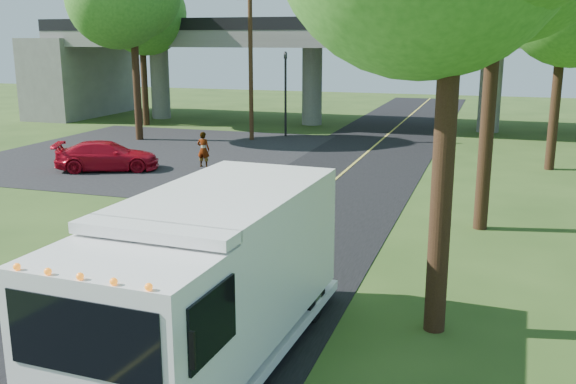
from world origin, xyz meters
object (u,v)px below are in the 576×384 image
at_px(step_van, 210,276).
at_px(tree_left_far, 142,16).
at_px(red_sedan, 107,156).
at_px(tree_left_lot, 134,4).
at_px(utility_pole, 251,63).
at_px(pedestrian, 203,150).
at_px(traffic_signal, 286,85).

bearing_deg(step_van, tree_left_far, 124.43).
relative_size(tree_left_far, red_sedan, 2.12).
bearing_deg(tree_left_lot, step_van, -56.82).
bearing_deg(tree_left_far, utility_pole, -22.43).
height_order(utility_pole, pedestrian, utility_pole).
distance_m(traffic_signal, tree_left_far, 11.75).
height_order(tree_left_lot, red_sedan, tree_left_lot).
relative_size(tree_left_lot, pedestrian, 6.16).
relative_size(tree_left_lot, tree_left_far, 1.06).
height_order(step_van, pedestrian, step_van).
relative_size(tree_left_far, step_van, 1.28).
distance_m(tree_left_far, step_van, 35.30).
distance_m(traffic_signal, pedestrian, 10.81).
bearing_deg(pedestrian, traffic_signal, -93.13).
relative_size(traffic_signal, red_sedan, 1.11).
distance_m(utility_pole, step_van, 27.45).
bearing_deg(tree_left_far, tree_left_lot, -63.43).
relative_size(utility_pole, tree_left_lot, 0.86).
height_order(tree_left_lot, tree_left_far, tree_left_lot).
bearing_deg(tree_left_far, step_van, -58.09).
xyz_separation_m(tree_left_far, pedestrian, (10.14, -12.37, -6.60)).
distance_m(utility_pole, tree_left_far, 10.45).
bearing_deg(utility_pole, step_van, -70.49).
distance_m(utility_pole, tree_left_lot, 7.43).
distance_m(utility_pole, red_sedan, 11.70).
relative_size(red_sedan, pedestrian, 2.74).
height_order(tree_left_lot, pedestrian, tree_left_lot).
height_order(utility_pole, tree_left_lot, tree_left_lot).
relative_size(utility_pole, pedestrian, 5.28).
bearing_deg(tree_left_lot, utility_pole, 18.97).
relative_size(tree_left_lot, red_sedan, 2.25).
bearing_deg(utility_pole, pedestrian, -84.36).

